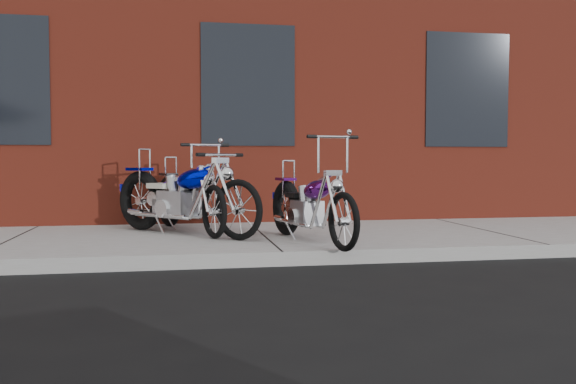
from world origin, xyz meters
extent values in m
plane|color=black|center=(0.00, 0.00, 0.00)|extent=(120.00, 120.00, 0.00)
cube|color=gray|center=(0.00, 1.50, 0.07)|extent=(22.00, 3.00, 0.15)
cube|color=maroon|center=(0.00, 8.00, 4.00)|extent=(22.00, 10.00, 8.00)
torus|color=black|center=(0.31, 1.22, 0.49)|extent=(0.28, 0.69, 0.68)
torus|color=black|center=(0.65, -0.23, 0.46)|extent=(0.20, 0.62, 0.62)
cube|color=gray|center=(0.45, 0.63, 0.48)|extent=(0.34, 0.43, 0.28)
ellipsoid|color=#4F0F6B|center=(0.51, 0.37, 0.76)|extent=(0.36, 0.56, 0.29)
cube|color=black|center=(0.39, 0.87, 0.67)|extent=(0.28, 0.31, 0.06)
cylinder|color=white|center=(0.62, -0.11, 0.71)|extent=(0.10, 0.28, 0.51)
cylinder|color=white|center=(0.59, 0.01, 1.33)|extent=(0.51, 0.15, 0.03)
cylinder|color=white|center=(0.33, 1.15, 0.85)|extent=(0.03, 0.03, 0.45)
cylinder|color=white|center=(0.51, 0.86, 0.36)|extent=(0.24, 0.84, 0.05)
torus|color=black|center=(-1.42, 2.13, 0.55)|extent=(0.65, 0.69, 0.79)
torus|color=black|center=(-0.24, 0.87, 0.51)|extent=(0.55, 0.58, 0.72)
cube|color=gray|center=(-0.94, 1.62, 0.54)|extent=(0.53, 0.53, 0.33)
ellipsoid|color=#0008B3|center=(-0.73, 1.39, 0.86)|extent=(0.62, 0.64, 0.34)
cube|color=#B7B5A1|center=(-1.14, 1.83, 0.76)|extent=(0.40, 0.41, 0.07)
cylinder|color=white|center=(-0.34, 0.97, 0.80)|extent=(0.25, 0.26, 0.59)
cylinder|color=white|center=(-0.43, 1.07, 1.15)|extent=(0.47, 0.44, 0.03)
cylinder|color=white|center=(-1.36, 2.07, 0.97)|extent=(0.03, 0.03, 0.53)
cylinder|color=white|center=(-1.01, 1.89, 0.39)|extent=(0.72, 0.76, 0.05)
torus|color=black|center=(-1.12, 2.51, 0.51)|extent=(0.38, 0.72, 0.72)
torus|color=black|center=(-0.57, 1.04, 0.47)|extent=(0.29, 0.63, 0.65)
cube|color=gray|center=(-0.90, 1.91, 0.50)|extent=(0.40, 0.47, 0.30)
ellipsoid|color=#232325|center=(-0.80, 1.65, 0.79)|extent=(0.43, 0.60, 0.31)
cube|color=black|center=(-0.99, 2.15, 0.70)|extent=(0.32, 0.34, 0.06)
cylinder|color=white|center=(-0.62, 1.16, 0.73)|extent=(0.14, 0.28, 0.54)
cylinder|color=white|center=(-0.66, 1.27, 1.27)|extent=(0.52, 0.22, 0.03)
cylinder|color=white|center=(-1.09, 2.43, 0.89)|extent=(0.03, 0.03, 0.48)
cylinder|color=white|center=(-0.86, 2.16, 0.37)|extent=(0.36, 0.86, 0.05)
camera|label=1|loc=(-1.05, -6.08, 1.09)|focal=38.00mm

